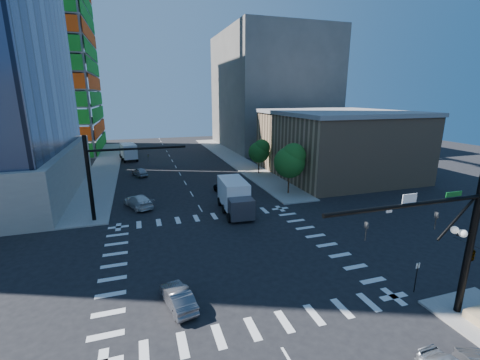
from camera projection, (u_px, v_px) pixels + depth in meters
name	position (u px, v px, depth m)	size (l,w,h in m)	color
ground	(227.00, 255.00, 26.98)	(160.00, 160.00, 0.00)	black
road_markings	(227.00, 255.00, 26.98)	(20.00, 20.00, 0.01)	silver
sidewalk_ne	(233.00, 159.00, 67.47)	(5.00, 60.00, 0.15)	gray
sidewalk_nw	(106.00, 166.00, 60.09)	(5.00, 60.00, 0.15)	gray
construction_building	(28.00, 40.00, 69.58)	(25.16, 34.50, 70.60)	gray
commercial_building	(336.00, 143.00, 53.25)	(20.50, 22.50, 10.60)	#9E7C5C
bg_building_ne	(271.00, 91.00, 81.99)	(24.00, 30.00, 28.00)	#5C5753
signal_mast_se	(460.00, 240.00, 18.25)	(10.51, 2.48, 9.00)	black
signal_mast_nw	(104.00, 170.00, 33.21)	(10.20, 0.40, 9.00)	black
tree_south	(291.00, 160.00, 42.31)	(4.16, 4.16, 6.82)	#382316
tree_north	(260.00, 151.00, 53.62)	(3.54, 3.52, 5.78)	#382316
no_parking_sign	(417.00, 274.00, 21.50)	(0.30, 0.06, 2.20)	black
car_nb_far	(228.00, 189.00, 43.67)	(2.15, 4.66, 1.29)	black
car_sb_near	(138.00, 201.00, 38.21)	(2.08, 5.13, 1.49)	silver
car_sb_mid	(140.00, 172.00, 53.07)	(1.63, 4.05, 1.38)	#9B9DA2
car_sb_cross	(178.00, 297.00, 20.23)	(1.36, 3.91, 1.29)	#57585D
box_truck_near	(235.00, 199.00, 36.21)	(3.32, 6.99, 3.58)	black
box_truck_far	(128.00, 153.00, 66.20)	(3.85, 6.91, 3.43)	black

